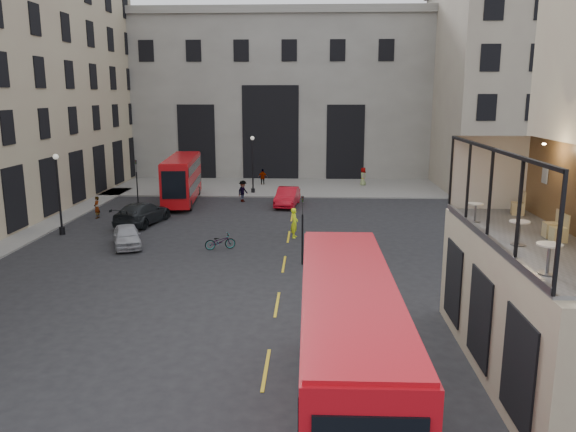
{
  "coord_description": "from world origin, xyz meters",
  "views": [
    {
      "loc": [
        -0.5,
        -17.32,
        9.1
      ],
      "look_at": [
        -1.72,
        10.62,
        3.0
      ],
      "focal_mm": 35.0,
      "sensor_mm": 36.0,
      "label": 1
    }
  ],
  "objects_px": {
    "cafe_chair_c": "(552,229)",
    "cafe_chair_d": "(518,208)",
    "car_c": "(142,213)",
    "pedestrian_b": "(243,191)",
    "cafe_table_near": "(549,254)",
    "bicycle": "(220,241)",
    "pedestrian_c": "(263,177)",
    "street_lamp_a": "(59,199)",
    "cyclist": "(294,223)",
    "cafe_table_mid": "(519,229)",
    "car_a": "(127,236)",
    "traffic_light_near": "(302,221)",
    "pedestrian_e": "(97,207)",
    "traffic_light_far": "(137,177)",
    "car_b": "(287,197)",
    "cafe_table_far": "(476,209)",
    "bus_far": "(182,177)",
    "bus_near": "(348,347)",
    "cafe_chair_b": "(559,233)",
    "street_lamp_b": "(253,168)",
    "pedestrian_d": "(363,177)",
    "pedestrian_a": "(176,190)"
  },
  "relations": [
    {
      "from": "street_lamp_b",
      "to": "bus_far",
      "type": "bearing_deg",
      "value": -139.53
    },
    {
      "from": "car_a",
      "to": "bicycle",
      "type": "bearing_deg",
      "value": -24.79
    },
    {
      "from": "traffic_light_far",
      "to": "cafe_chair_d",
      "type": "distance_m",
      "value": 32.94
    },
    {
      "from": "street_lamp_a",
      "to": "cafe_chair_d",
      "type": "distance_m",
      "value": 28.23
    },
    {
      "from": "traffic_light_far",
      "to": "cyclist",
      "type": "relative_size",
      "value": 1.96
    },
    {
      "from": "bus_far",
      "to": "pedestrian_c",
      "type": "xyz_separation_m",
      "value": [
        6.01,
        9.43,
        -1.36
      ]
    },
    {
      "from": "car_c",
      "to": "pedestrian_c",
      "type": "bearing_deg",
      "value": -100.22
    },
    {
      "from": "cafe_table_mid",
      "to": "cafe_chair_b",
      "type": "height_order",
      "value": "cafe_chair_b"
    },
    {
      "from": "traffic_light_far",
      "to": "car_c",
      "type": "xyz_separation_m",
      "value": [
        2.43,
        -6.81,
        -1.63
      ]
    },
    {
      "from": "traffic_light_far",
      "to": "cafe_table_mid",
      "type": "relative_size",
      "value": 5.05
    },
    {
      "from": "cafe_chair_c",
      "to": "cyclist",
      "type": "bearing_deg",
      "value": 116.84
    },
    {
      "from": "street_lamp_a",
      "to": "car_a",
      "type": "bearing_deg",
      "value": -27.6
    },
    {
      "from": "pedestrian_b",
      "to": "cafe_chair_b",
      "type": "xyz_separation_m",
      "value": [
        13.62,
        -30.07,
        3.94
      ]
    },
    {
      "from": "bus_far",
      "to": "bicycle",
      "type": "xyz_separation_m",
      "value": [
        5.54,
        -14.44,
        -1.72
      ]
    },
    {
      "from": "traffic_light_far",
      "to": "bus_far",
      "type": "relative_size",
      "value": 0.38
    },
    {
      "from": "traffic_light_near",
      "to": "pedestrian_e",
      "type": "height_order",
      "value": "traffic_light_near"
    },
    {
      "from": "bicycle",
      "to": "pedestrian_c",
      "type": "height_order",
      "value": "pedestrian_c"
    },
    {
      "from": "car_c",
      "to": "cyclist",
      "type": "distance_m",
      "value": 11.45
    },
    {
      "from": "cafe_table_far",
      "to": "car_a",
      "type": "bearing_deg",
      "value": 143.64
    },
    {
      "from": "car_b",
      "to": "cyclist",
      "type": "height_order",
      "value": "cyclist"
    },
    {
      "from": "pedestrian_e",
      "to": "cafe_table_mid",
      "type": "xyz_separation_m",
      "value": [
        22.31,
        -23.53,
        4.28
      ]
    },
    {
      "from": "pedestrian_c",
      "to": "pedestrian_d",
      "type": "relative_size",
      "value": 0.89
    },
    {
      "from": "cafe_chair_c",
      "to": "cafe_chair_d",
      "type": "relative_size",
      "value": 1.0
    },
    {
      "from": "pedestrian_c",
      "to": "pedestrian_a",
      "type": "bearing_deg",
      "value": 48.45
    },
    {
      "from": "bus_near",
      "to": "bus_far",
      "type": "height_order",
      "value": "bus_near"
    },
    {
      "from": "pedestrian_b",
      "to": "cyclist",
      "type": "bearing_deg",
      "value": -128.2
    },
    {
      "from": "street_lamp_b",
      "to": "cafe_chair_d",
      "type": "height_order",
      "value": "cafe_chair_d"
    },
    {
      "from": "bus_near",
      "to": "bus_far",
      "type": "xyz_separation_m",
      "value": [
        -12.01,
        32.56,
        -0.22
      ]
    },
    {
      "from": "traffic_light_near",
      "to": "pedestrian_a",
      "type": "height_order",
      "value": "traffic_light_near"
    },
    {
      "from": "cafe_table_near",
      "to": "bus_near",
      "type": "bearing_deg",
      "value": 178.72
    },
    {
      "from": "street_lamp_a",
      "to": "cafe_table_far",
      "type": "distance_m",
      "value": 27.26
    },
    {
      "from": "car_c",
      "to": "pedestrian_b",
      "type": "distance_m",
      "value": 10.72
    },
    {
      "from": "car_b",
      "to": "cafe_table_far",
      "type": "distance_m",
      "value": 27.18
    },
    {
      "from": "cafe_table_near",
      "to": "bicycle",
      "type": "bearing_deg",
      "value": 122.19
    },
    {
      "from": "bus_far",
      "to": "pedestrian_d",
      "type": "xyz_separation_m",
      "value": [
        16.12,
        9.54,
        -1.25
      ]
    },
    {
      "from": "traffic_light_near",
      "to": "pedestrian_c",
      "type": "bearing_deg",
      "value": 99.55
    },
    {
      "from": "street_lamp_a",
      "to": "pedestrian_c",
      "type": "xyz_separation_m",
      "value": [
        11.5,
        20.73,
        -1.55
      ]
    },
    {
      "from": "traffic_light_far",
      "to": "cafe_table_far",
      "type": "relative_size",
      "value": 5.67
    },
    {
      "from": "traffic_light_near",
      "to": "cafe_table_far",
      "type": "xyz_separation_m",
      "value": [
        6.37,
        -9.34,
        2.62
      ]
    },
    {
      "from": "bus_near",
      "to": "cafe_chair_b",
      "type": "height_order",
      "value": "cafe_chair_b"
    },
    {
      "from": "cyclist",
      "to": "bus_far",
      "type": "bearing_deg",
      "value": 47.7
    },
    {
      "from": "car_c",
      "to": "cyclist",
      "type": "xyz_separation_m",
      "value": [
        10.95,
        -3.34,
        0.17
      ]
    },
    {
      "from": "pedestrian_b",
      "to": "cafe_chair_c",
      "type": "distance_m",
      "value": 32.76
    },
    {
      "from": "pedestrian_c",
      "to": "cafe_table_far",
      "type": "bearing_deg",
      "value": 106.7
    },
    {
      "from": "car_b",
      "to": "cafe_table_far",
      "type": "relative_size",
      "value": 6.95
    },
    {
      "from": "street_lamp_b",
      "to": "cafe_chair_c",
      "type": "relative_size",
      "value": 5.95
    },
    {
      "from": "street_lamp_a",
      "to": "pedestrian_d",
      "type": "relative_size",
      "value": 2.82
    },
    {
      "from": "pedestrian_c",
      "to": "cafe_table_mid",
      "type": "height_order",
      "value": "cafe_table_mid"
    },
    {
      "from": "pedestrian_e",
      "to": "cafe_table_far",
      "type": "height_order",
      "value": "cafe_table_far"
    },
    {
      "from": "traffic_light_near",
      "to": "car_a",
      "type": "xyz_separation_m",
      "value": [
        -10.73,
        3.24,
        -1.77
      ]
    }
  ]
}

